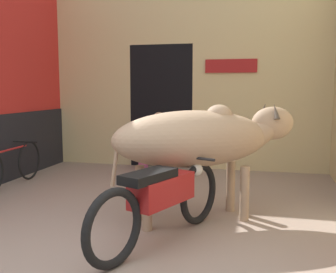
% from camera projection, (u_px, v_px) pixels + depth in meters
% --- Properties ---
extents(wall_back_with_doorway, '(5.38, 0.93, 4.07)m').
position_uv_depth(wall_back_with_doorway, '(179.00, 80.00, 7.87)').
color(wall_back_with_doorway, '#D1BC84').
rests_on(wall_back_with_doorway, ground_plane).
extents(cow, '(2.24, 1.58, 1.39)m').
position_uv_depth(cow, '(201.00, 139.00, 4.61)').
color(cow, tan).
rests_on(cow, ground_plane).
extents(motorcycle_near, '(0.93, 2.00, 0.82)m').
position_uv_depth(motorcycle_near, '(162.00, 197.00, 3.96)').
color(motorcycle_near, black).
rests_on(motorcycle_near, ground_plane).
extents(bicycle, '(0.44, 1.76, 0.68)m').
position_uv_depth(bicycle, '(11.00, 166.00, 6.23)').
color(bicycle, black).
rests_on(bicycle, ground_plane).
extents(shopkeeper_seated, '(0.42, 0.34, 1.12)m').
position_uv_depth(shopkeeper_seated, '(158.00, 141.00, 7.42)').
color(shopkeeper_seated, brown).
rests_on(shopkeeper_seated, ground_plane).
extents(plastic_stool, '(0.36, 0.36, 0.39)m').
position_uv_depth(plastic_stool, '(145.00, 159.00, 7.60)').
color(plastic_stool, '#DB6093').
rests_on(plastic_stool, ground_plane).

